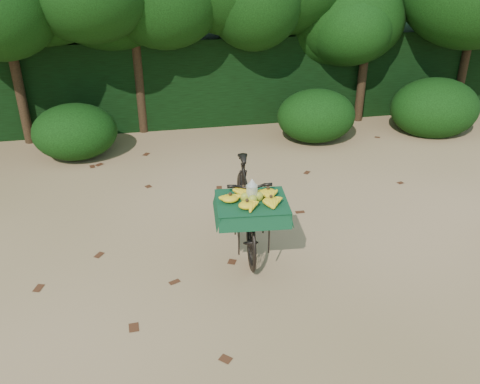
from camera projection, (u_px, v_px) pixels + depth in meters
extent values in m
plane|color=tan|center=(309.00, 281.00, 6.03)|extent=(80.00, 80.00, 0.00)
imported|color=black|center=(246.00, 205.00, 6.51)|extent=(0.69, 1.92, 1.13)
cube|color=black|center=(252.00, 203.00, 5.81)|extent=(0.45, 0.53, 0.03)
cube|color=#134822|center=(252.00, 201.00, 5.80)|extent=(0.87, 0.75, 0.01)
ellipsoid|color=olive|center=(259.00, 196.00, 5.78)|extent=(0.11, 0.09, 0.12)
ellipsoid|color=olive|center=(251.00, 194.00, 5.84)|extent=(0.11, 0.09, 0.12)
ellipsoid|color=olive|center=(245.00, 197.00, 5.77)|extent=(0.11, 0.09, 0.12)
ellipsoid|color=olive|center=(253.00, 200.00, 5.72)|extent=(0.11, 0.09, 0.12)
cylinder|color=#EAE5C6|center=(252.00, 192.00, 5.76)|extent=(0.13, 0.13, 0.17)
cube|color=black|center=(223.00, 73.00, 11.10)|extent=(26.00, 1.80, 1.80)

